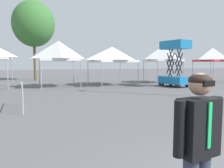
# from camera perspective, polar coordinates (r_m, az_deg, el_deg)

# --- Properties ---
(canopy_tent_left_of_center) EXTENTS (3.04, 3.04, 3.67)m
(canopy_tent_left_of_center) POSITION_cam_1_polar(r_m,az_deg,el_deg) (18.02, -13.77, 8.35)
(canopy_tent_left_of_center) COLOR #9E9EA3
(canopy_tent_left_of_center) RESTS_ON ground
(canopy_tent_behind_center) EXTENTS (3.72, 3.72, 3.33)m
(canopy_tent_behind_center) POSITION_cam_1_polar(r_m,az_deg,el_deg) (19.04, 0.01, 7.67)
(canopy_tent_behind_center) COLOR #9E9EA3
(canopy_tent_behind_center) RESTS_ON ground
(canopy_tent_far_right) EXTENTS (3.00, 3.00, 3.64)m
(canopy_tent_far_right) POSITION_cam_1_polar(r_m,az_deg,el_deg) (22.05, 13.19, 7.75)
(canopy_tent_far_right) COLOR #9E9EA3
(canopy_tent_far_right) RESTS_ON ground
(canopy_tent_center) EXTENTS (3.01, 3.01, 3.53)m
(canopy_tent_center) POSITION_cam_1_polar(r_m,az_deg,el_deg) (25.17, 24.74, 6.96)
(canopy_tent_center) COLOR #9E9EA3
(canopy_tent_center) RESTS_ON ground
(scissor_lift) EXTENTS (1.86, 2.55, 3.70)m
(scissor_lift) POSITION_cam_1_polar(r_m,az_deg,el_deg) (18.47, 15.98, 2.85)
(scissor_lift) COLOR black
(scissor_lift) RESTS_ON ground
(person_foreground) EXTENTS (0.64, 0.30, 1.78)m
(person_foreground) POSITION_cam_1_polar(r_m,az_deg,el_deg) (2.52, 21.46, -14.49)
(person_foreground) COLOR #33384C
(person_foreground) RESTS_ON ground
(tree_behind_tents_right) EXTENTS (4.53, 4.53, 8.70)m
(tree_behind_tents_right) POSITION_cam_1_polar(r_m,az_deg,el_deg) (26.18, -19.78, 14.52)
(tree_behind_tents_right) COLOR brown
(tree_behind_tents_right) RESTS_ON ground
(crowd_barrier_mid_lot) EXTENTS (0.15, 2.10, 1.08)m
(crowd_barrier_mid_lot) POSITION_cam_1_polar(r_m,az_deg,el_deg) (9.61, -22.42, -1.77)
(crowd_barrier_mid_lot) COLOR #B7BABF
(crowd_barrier_mid_lot) RESTS_ON ground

